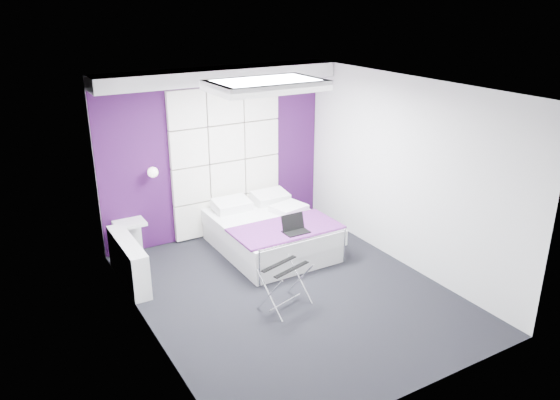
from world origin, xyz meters
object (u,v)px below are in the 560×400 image
(laptop, at_px, (294,228))
(luggage_rack, at_px, (285,286))
(radiator, at_px, (128,261))
(bed, at_px, (270,232))
(wall_lamp, at_px, (152,171))
(nightstand, at_px, (129,223))

(laptop, bearing_deg, luggage_rack, -127.31)
(radiator, relative_size, bed, 0.66)
(wall_lamp, bearing_deg, bed, -29.99)
(luggage_rack, relative_size, laptop, 1.64)
(radiator, height_order, luggage_rack, radiator)
(wall_lamp, xyz_separation_m, bed, (1.45, -0.83, -0.95))
(laptop, bearing_deg, bed, 93.57)
(nightstand, relative_size, laptop, 1.26)
(luggage_rack, bearing_deg, nightstand, 101.68)
(nightstand, distance_m, luggage_rack, 2.60)
(radiator, height_order, laptop, laptop)
(wall_lamp, bearing_deg, luggage_rack, -70.73)
(radiator, bearing_deg, laptop, -17.85)
(bed, relative_size, nightstand, 4.25)
(bed, height_order, luggage_rack, bed)
(nightstand, bearing_deg, laptop, -36.69)
(wall_lamp, distance_m, radiator, 1.35)
(wall_lamp, height_order, radiator, wall_lamp)
(wall_lamp, bearing_deg, nightstand, -174.29)
(radiator, bearing_deg, nightstand, 71.57)
(bed, xyz_separation_m, nightstand, (-1.85, 0.79, 0.25))
(bed, bearing_deg, wall_lamp, 150.01)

